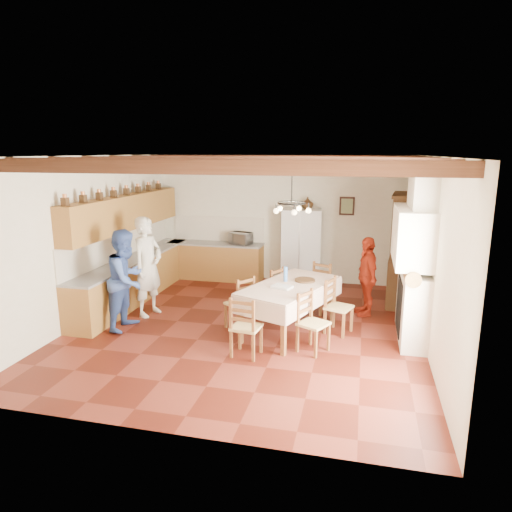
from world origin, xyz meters
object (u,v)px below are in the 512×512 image
at_px(hutch, 403,250).
at_px(chair_end_far, 317,288).
at_px(person_man, 148,267).
at_px(dining_table, 290,289).
at_px(refrigerator, 301,247).
at_px(chair_right_near, 313,322).
at_px(chair_end_near, 246,326).
at_px(chair_right_far, 339,306).
at_px(microwave, 241,238).
at_px(chair_left_near, 240,302).
at_px(person_woman_red, 367,276).
at_px(person_woman_blue, 127,279).
at_px(chair_left_far, 270,291).

height_order(hutch, chair_end_far, hutch).
bearing_deg(person_man, dining_table, -80.94).
relative_size(refrigerator, chair_right_near, 1.86).
distance_m(hutch, person_man, 5.08).
xyz_separation_m(refrigerator, chair_end_near, (-0.27, -4.12, -0.41)).
bearing_deg(dining_table, chair_right_near, -55.61).
distance_m(chair_right_near, chair_end_near, 1.05).
bearing_deg(hutch, refrigerator, 162.57).
bearing_deg(hutch, chair_right_far, -114.81).
distance_m(chair_end_near, microwave, 4.26).
relative_size(chair_right_near, person_man, 0.50).
distance_m(chair_left_near, person_woman_red, 2.52).
distance_m(person_man, person_woman_red, 4.15).
bearing_deg(chair_right_far, dining_table, 120.70).
bearing_deg(chair_end_far, microwave, 161.62).
bearing_deg(dining_table, person_woman_blue, -170.73).
relative_size(hutch, chair_left_near, 2.36).
height_order(chair_right_near, chair_right_far, same).
height_order(dining_table, person_man, person_man).
bearing_deg(refrigerator, chair_right_near, -84.02).
xyz_separation_m(chair_end_far, person_man, (-3.11, -0.89, 0.47)).
bearing_deg(refrigerator, chair_end_near, -98.52).
xyz_separation_m(chair_end_far, microwave, (-2.03, 1.83, 0.56)).
distance_m(chair_right_far, person_woman_blue, 3.72).
relative_size(chair_end_far, person_man, 0.50).
xyz_separation_m(chair_right_far, chair_end_near, (-1.32, -1.24, 0.00)).
relative_size(refrigerator, dining_table, 0.81).
relative_size(refrigerator, person_woman_red, 1.17).
bearing_deg(person_woman_blue, refrigerator, -33.56).
distance_m(hutch, chair_right_far, 2.34).
bearing_deg(person_woman_blue, chair_left_near, -74.48).
bearing_deg(person_woman_blue, chair_right_far, -77.45).
distance_m(chair_end_far, person_woman_blue, 3.57).
relative_size(chair_left_near, person_woman_blue, 0.54).
bearing_deg(hutch, microwave, 172.35).
bearing_deg(chair_end_near, chair_end_far, -103.49).
bearing_deg(chair_left_near, person_woman_red, 154.36).
height_order(hutch, person_woman_blue, hutch).
height_order(hutch, chair_left_near, hutch).
bearing_deg(microwave, chair_right_far, -31.46).
relative_size(chair_left_near, microwave, 1.89).
xyz_separation_m(chair_right_far, person_woman_red, (0.45, 1.07, 0.28)).
bearing_deg(chair_left_far, chair_right_near, 62.46).
height_order(dining_table, person_woman_blue, person_woman_blue).
relative_size(refrigerator, microwave, 3.52).
height_order(dining_table, microwave, microwave).
bearing_deg(hutch, chair_right_near, -112.11).
height_order(refrigerator, chair_left_near, refrigerator).
relative_size(refrigerator, person_woman_blue, 1.00).
relative_size(chair_left_near, chair_end_near, 1.00).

